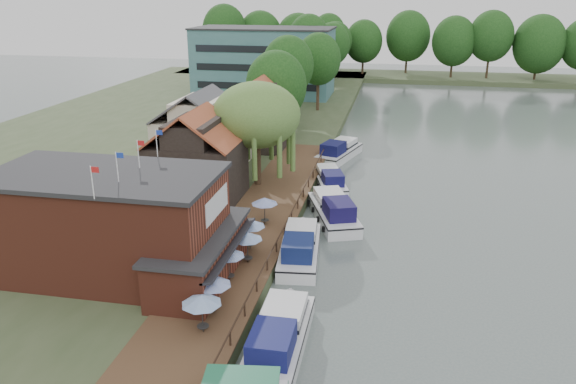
# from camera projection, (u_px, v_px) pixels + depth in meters

# --- Properties ---
(ground) EXTENTS (260.00, 260.00, 0.00)m
(ground) POSITION_uv_depth(u_px,v_px,m) (341.00, 299.00, 37.83)
(ground) COLOR #4B5755
(ground) RESTS_ON ground
(land_bank) EXTENTS (50.00, 140.00, 1.00)m
(land_bank) POSITION_uv_depth(u_px,v_px,m) (146.00, 141.00, 75.43)
(land_bank) COLOR #384728
(land_bank) RESTS_ON ground
(quay_deck) EXTENTS (6.00, 50.00, 0.10)m
(quay_deck) POSITION_uv_depth(u_px,v_px,m) (261.00, 220.00, 48.16)
(quay_deck) COLOR #47301E
(quay_deck) RESTS_ON land_bank
(quay_rail) EXTENTS (0.20, 49.00, 1.00)m
(quay_rail) POSITION_uv_depth(u_px,v_px,m) (293.00, 215.00, 47.98)
(quay_rail) COLOR black
(quay_rail) RESTS_ON land_bank
(pub) EXTENTS (20.00, 11.00, 7.30)m
(pub) POSITION_uv_depth(u_px,v_px,m) (135.00, 225.00, 37.88)
(pub) COLOR maroon
(pub) RESTS_ON land_bank
(hotel_block) EXTENTS (25.40, 12.40, 12.30)m
(hotel_block) POSITION_uv_depth(u_px,v_px,m) (264.00, 61.00, 104.01)
(hotel_block) COLOR #38666B
(hotel_block) RESTS_ON land_bank
(cottage_a) EXTENTS (8.60, 7.60, 8.50)m
(cottage_a) POSITION_uv_depth(u_px,v_px,m) (197.00, 155.00, 51.70)
(cottage_a) COLOR black
(cottage_a) RESTS_ON land_bank
(cottage_b) EXTENTS (9.60, 8.60, 8.50)m
(cottage_b) POSITION_uv_depth(u_px,v_px,m) (202.00, 129.00, 61.48)
(cottage_b) COLOR beige
(cottage_b) RESTS_ON land_bank
(cottage_c) EXTENTS (7.60, 7.60, 8.50)m
(cottage_c) POSITION_uv_depth(u_px,v_px,m) (257.00, 114.00, 69.05)
(cottage_c) COLOR black
(cottage_c) RESTS_ON land_bank
(willow) EXTENTS (8.60, 8.60, 10.43)m
(willow) POSITION_uv_depth(u_px,v_px,m) (257.00, 135.00, 55.17)
(willow) COLOR #476B2D
(willow) RESTS_ON land_bank
(umbrella_0) EXTENTS (2.34, 2.34, 2.38)m
(umbrella_0) POSITION_uv_depth(u_px,v_px,m) (202.00, 314.00, 31.89)
(umbrella_0) COLOR #19498C
(umbrella_0) RESTS_ON quay_deck
(umbrella_1) EXTENTS (2.25, 2.25, 2.38)m
(umbrella_1) POSITION_uv_depth(u_px,v_px,m) (214.00, 295.00, 33.88)
(umbrella_1) COLOR navy
(umbrella_1) RESTS_ON quay_deck
(umbrella_2) EXTENTS (2.19, 2.19, 2.38)m
(umbrella_2) POSITION_uv_depth(u_px,v_px,m) (229.00, 265.00, 37.58)
(umbrella_2) COLOR #1A4191
(umbrella_2) RESTS_ON quay_deck
(umbrella_3) EXTENTS (2.20, 2.20, 2.38)m
(umbrella_3) POSITION_uv_depth(u_px,v_px,m) (247.00, 247.00, 40.08)
(umbrella_3) COLOR #1C4E9C
(umbrella_3) RESTS_ON quay_deck
(umbrella_4) EXTENTS (2.35, 2.35, 2.38)m
(umbrella_4) POSITION_uv_depth(u_px,v_px,m) (250.00, 234.00, 42.25)
(umbrella_4) COLOR #1B4A97
(umbrella_4) RESTS_ON quay_deck
(umbrella_5) EXTENTS (2.21, 2.21, 2.38)m
(umbrella_5) POSITION_uv_depth(u_px,v_px,m) (265.00, 211.00, 46.70)
(umbrella_5) COLOR navy
(umbrella_5) RESTS_ON quay_deck
(cruiser_0) EXTENTS (3.43, 10.28, 2.50)m
(cruiser_0) POSITION_uv_depth(u_px,v_px,m) (279.00, 332.00, 32.01)
(cruiser_0) COLOR silver
(cruiser_0) RESTS_ON ground
(cruiser_1) EXTENTS (4.25, 10.31, 2.44)m
(cruiser_1) POSITION_uv_depth(u_px,v_px,m) (300.00, 244.00, 43.19)
(cruiser_1) COLOR white
(cruiser_1) RESTS_ON ground
(cruiser_2) EXTENTS (6.73, 10.96, 2.55)m
(cruiser_2) POSITION_uv_depth(u_px,v_px,m) (334.00, 207.00, 50.31)
(cruiser_2) COLOR silver
(cruiser_2) RESTS_ON ground
(cruiser_3) EXTENTS (5.42, 9.54, 2.17)m
(cruiser_3) POSITION_uv_depth(u_px,v_px,m) (330.00, 178.00, 58.83)
(cruiser_3) COLOR white
(cruiser_3) RESTS_ON ground
(cruiser_4) EXTENTS (5.94, 10.60, 2.45)m
(cruiser_4) POSITION_uv_depth(u_px,v_px,m) (339.00, 149.00, 68.91)
(cruiser_4) COLOR silver
(cruiser_4) RESTS_ON ground
(bank_tree_0) EXTENTS (8.24, 8.24, 11.23)m
(bank_tree_0) POSITION_uv_depth(u_px,v_px,m) (276.00, 92.00, 75.64)
(bank_tree_0) COLOR #143811
(bank_tree_0) RESTS_ON land_bank
(bank_tree_1) EXTENTS (7.56, 7.56, 12.60)m
(bank_tree_1) POSITION_uv_depth(u_px,v_px,m) (288.00, 79.00, 82.41)
(bank_tree_1) COLOR #143811
(bank_tree_1) RESTS_ON land_bank
(bank_tree_2) EXTENTS (7.21, 7.21, 12.39)m
(bank_tree_2) POSITION_uv_depth(u_px,v_px,m) (318.00, 72.00, 90.14)
(bank_tree_2) COLOR #143811
(bank_tree_2) RESTS_ON land_bank
(bank_tree_3) EXTENTS (8.04, 8.04, 14.36)m
(bank_tree_3) POSITION_uv_depth(u_px,v_px,m) (309.00, 51.00, 111.32)
(bank_tree_3) COLOR #143811
(bank_tree_3) RESTS_ON land_bank
(bank_tree_4) EXTENTS (7.55, 7.55, 12.56)m
(bank_tree_4) POSITION_uv_depth(u_px,v_px,m) (331.00, 54.00, 115.24)
(bank_tree_4) COLOR #143811
(bank_tree_4) RESTS_ON land_bank
(bank_tree_5) EXTENTS (7.46, 7.46, 12.20)m
(bank_tree_5) POSITION_uv_depth(u_px,v_px,m) (335.00, 50.00, 125.14)
(bank_tree_5) COLOR #143811
(bank_tree_5) RESTS_ON land_bank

